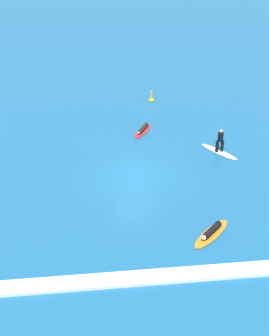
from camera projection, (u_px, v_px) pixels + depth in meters
ground_plane at (134, 175)px, 31.03m from camera, size 120.00×120.00×0.00m
surfer_on_white_board at (220, 146)px, 33.22m from camera, size 2.22×2.73×1.69m
surfer_on_red_board at (143, 130)px, 35.98m from camera, size 1.77×2.44×0.39m
surfer_on_orange_board at (211, 232)px, 25.96m from camera, size 2.62×2.64×0.43m
marker_buoy at (151, 99)px, 40.55m from camera, size 0.42×0.42×1.01m
wave_crest at (156, 277)px, 23.24m from camera, size 19.30×0.90×0.18m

